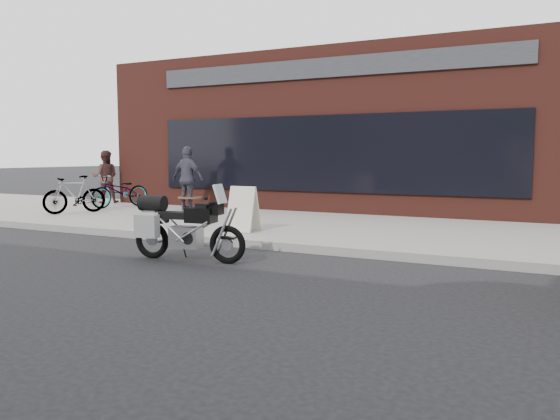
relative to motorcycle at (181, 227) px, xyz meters
The scene contains 10 objects.
ground 3.20m from the motorcycle, 54.32° to the right, with size 120.00×120.00×0.00m, color black.
near_sidewalk 4.82m from the motorcycle, 67.45° to the left, with size 44.00×6.00×0.15m, color gray.
storefront 11.55m from the motorcycle, 90.80° to the left, with size 14.00×10.07×4.50m.
motorcycle is the anchor object (origin of this frame).
bicycle_front 7.90m from the motorcycle, 139.14° to the left, with size 0.63×1.81×0.95m, color gray.
bicycle_rear 6.79m from the motorcycle, 150.13° to the left, with size 0.46×1.63×0.98m, color gray.
sandwich_sign 2.43m from the motorcycle, 96.15° to the left, with size 0.57×0.52×0.90m.
cafe_table 6.35m from the motorcycle, 124.25° to the left, with size 0.67×0.67×0.38m.
cafe_patron_left 9.54m from the motorcycle, 140.71° to the left, with size 0.81×0.63×1.66m, color #472826.
cafe_patron_right 6.45m from the motorcycle, 124.70° to the left, with size 1.03×0.43×1.76m, color #424052.
Camera 1 is at (3.33, -4.37, 1.66)m, focal length 35.00 mm.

